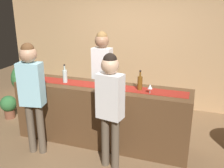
{
  "coord_description": "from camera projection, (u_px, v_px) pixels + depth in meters",
  "views": [
    {
      "loc": [
        1.38,
        -3.5,
        2.27
      ],
      "look_at": [
        0.19,
        0.0,
        1.04
      ],
      "focal_mm": 40.5,
      "sensor_mm": 36.0,
      "label": 1
    }
  ],
  "objects": [
    {
      "name": "ground_plane",
      "position": [
        101.0,
        141.0,
        4.28
      ],
      "size": [
        10.0,
        10.0,
        0.0
      ],
      "primitive_type": "plane",
      "color": "brown"
    },
    {
      "name": "back_wall",
      "position": [
        132.0,
        40.0,
        5.53
      ],
      "size": [
        6.0,
        0.12,
        2.9
      ],
      "primitive_type": "cube",
      "color": "tan",
      "rests_on": "ground"
    },
    {
      "name": "bar_counter",
      "position": [
        101.0,
        115.0,
        4.12
      ],
      "size": [
        2.82,
        0.6,
        0.99
      ],
      "primitive_type": "cube",
      "color": "#543821",
      "rests_on": "ground"
    },
    {
      "name": "counter_runner_cloth",
      "position": [
        101.0,
        86.0,
        3.96
      ],
      "size": [
        2.68,
        0.28,
        0.01
      ],
      "primitive_type": "cube",
      "color": "maroon",
      "rests_on": "bar_counter"
    },
    {
      "name": "wine_bottle_amber",
      "position": [
        140.0,
        83.0,
        3.75
      ],
      "size": [
        0.07,
        0.07,
        0.3
      ],
      "color": "brown",
      "rests_on": "bar_counter"
    },
    {
      "name": "wine_bottle_green",
      "position": [
        107.0,
        80.0,
        3.89
      ],
      "size": [
        0.07,
        0.07,
        0.3
      ],
      "color": "#194723",
      "rests_on": "bar_counter"
    },
    {
      "name": "wine_bottle_clear",
      "position": [
        65.0,
        76.0,
        4.09
      ],
      "size": [
        0.07,
        0.07,
        0.3
      ],
      "color": "#B2C6C1",
      "rests_on": "bar_counter"
    },
    {
      "name": "wine_glass_near_customer",
      "position": [
        122.0,
        83.0,
        3.74
      ],
      "size": [
        0.07,
        0.07,
        0.14
      ],
      "color": "silver",
      "rests_on": "bar_counter"
    },
    {
      "name": "wine_glass_mid_counter",
      "position": [
        150.0,
        87.0,
        3.59
      ],
      "size": [
        0.07,
        0.07,
        0.14
      ],
      "color": "silver",
      "rests_on": "bar_counter"
    },
    {
      "name": "wine_glass_far_end",
      "position": [
        38.0,
        73.0,
        4.28
      ],
      "size": [
        0.07,
        0.07,
        0.14
      ],
      "color": "silver",
      "rests_on": "bar_counter"
    },
    {
      "name": "bartender",
      "position": [
        102.0,
        69.0,
        4.51
      ],
      "size": [
        0.35,
        0.25,
        1.77
      ],
      "rotation": [
        0.0,
        0.0,
        3.1
      ],
      "color": "#26262B",
      "rests_on": "ground"
    },
    {
      "name": "customer_sipping",
      "position": [
        110.0,
        101.0,
        3.32
      ],
      "size": [
        0.37,
        0.26,
        1.65
      ],
      "rotation": [
        0.0,
        0.0,
        -0.19
      ],
      "color": "brown",
      "rests_on": "ground"
    },
    {
      "name": "customer_browsing",
      "position": [
        32.0,
        88.0,
        3.65
      ],
      "size": [
        0.37,
        0.26,
        1.72
      ],
      "rotation": [
        0.0,
        0.0,
        0.17
      ],
      "color": "brown",
      "rests_on": "ground"
    },
    {
      "name": "potted_plant_tall",
      "position": [
        28.0,
        81.0,
        5.54
      ],
      "size": [
        0.68,
        0.68,
        1.0
      ],
      "color": "#9E9389",
      "rests_on": "ground"
    },
    {
      "name": "potted_plant_small",
      "position": [
        9.0,
        105.0,
        5.05
      ],
      "size": [
        0.32,
        0.32,
        0.47
      ],
      "color": "brown",
      "rests_on": "ground"
    }
  ]
}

